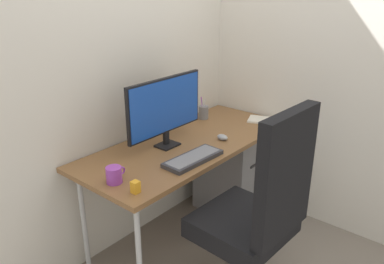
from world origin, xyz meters
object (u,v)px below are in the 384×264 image
monitor (165,107)px  desk_clamp_accessory (135,187)px  filing_cabinet (232,169)px  keyboard (193,158)px  notebook (260,120)px  pen_holder (203,112)px  coffee_mug (114,175)px  office_chair (258,210)px  mouse (222,137)px

monitor → desk_clamp_accessory: bearing=-151.3°
filing_cabinet → keyboard: (-0.75, -0.21, 0.44)m
monitor → notebook: monitor is taller
filing_cabinet → notebook: 0.47m
monitor → keyboard: bearing=-102.6°
filing_cabinet → pen_holder: 0.53m
keyboard → coffee_mug: size_ratio=3.37×
office_chair → pen_holder: bearing=53.7°
notebook → desk_clamp_accessory: (-1.37, -0.08, 0.03)m
keyboard → pen_holder: pen_holder is taller
keyboard → desk_clamp_accessory: 0.48m
office_chair → desk_clamp_accessory: office_chair is taller
monitor → mouse: 0.46m
office_chair → desk_clamp_accessory: bearing=134.4°
office_chair → monitor: 0.87m
monitor → desk_clamp_accessory: size_ratio=9.89×
filing_cabinet → keyboard: bearing=-164.1°
mouse → coffee_mug: bearing=177.8°
filing_cabinet → coffee_mug: bearing=-177.0°
office_chair → filing_cabinet: 1.09m
keyboard → mouse: (0.38, 0.06, 0.01)m
office_chair → notebook: 1.07m
monitor → coffee_mug: size_ratio=5.27×
office_chair → desk_clamp_accessory: size_ratio=18.85×
office_chair → filing_cabinet: size_ratio=1.82×
office_chair → desk_clamp_accessory: 0.67m
monitor → pen_holder: monitor is taller
desk_clamp_accessory → office_chair: bearing=-45.6°
notebook → desk_clamp_accessory: size_ratio=2.62×
filing_cabinet → coffee_mug: 1.32m
monitor → filing_cabinet: bearing=-5.7°
monitor → pen_holder: size_ratio=3.65×
filing_cabinet → desk_clamp_accessory: (-1.24, -0.23, 0.46)m
pen_holder → desk_clamp_accessory: pen_holder is taller
desk_clamp_accessory → mouse: bearing=4.7°
mouse → keyboard: bearing=-167.6°
pen_holder → notebook: bearing=-56.6°
monitor → desk_clamp_accessory: 0.67m
mouse → pen_holder: bearing=59.0°
notebook → pen_holder: bearing=101.6°
keyboard → notebook: bearing=4.1°
pen_holder → filing_cabinet: bearing=-62.5°
coffee_mug → office_chair: bearing=-54.2°
filing_cabinet → pen_holder: pen_holder is taller
pen_holder → coffee_mug: size_ratio=1.44×
filing_cabinet → coffee_mug: (-1.24, -0.06, 0.47)m
coffee_mug → desk_clamp_accessory: size_ratio=1.88×
pen_holder → notebook: size_ratio=1.03×
office_chair → notebook: bearing=30.8°
keyboard → office_chair: bearing=-93.2°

